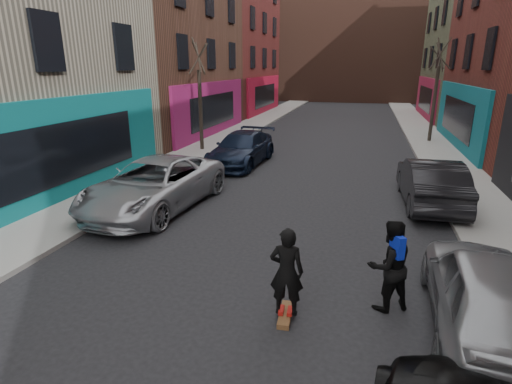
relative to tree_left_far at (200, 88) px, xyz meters
The scene contains 12 objects.
sidewalk_left 12.45m from the tree_left_far, 90.24° to the left, with size 2.50×84.00×0.13m, color gray.
sidewalk_right 17.61m from the tree_left_far, 43.95° to the left, with size 2.50×84.00×0.13m, color gray.
building_far 38.67m from the tree_left_far, 80.73° to the left, with size 40.00×10.00×14.00m, color #47281E.
tree_left_far is the anchor object (origin of this frame).
tree_right_far 13.78m from the tree_left_far, 25.82° to the left, with size 2.00×2.00×6.80m, color black, non-canonical shape.
parked_left_far 9.56m from the tree_left_far, 76.84° to the right, with size 2.69×5.82×1.62m, color #9C9EA4.
parked_left_end 4.62m from the tree_left_far, 37.87° to the right, with size 2.11×5.18×1.50m, color black.
parked_right_far 17.36m from the tree_left_far, 51.01° to the right, with size 1.87×4.65×1.59m, color gray.
parked_right_end 12.73m from the tree_left_far, 29.94° to the right, with size 1.67×4.78×1.58m, color black.
skateboard 15.97m from the tree_left_far, 61.80° to the right, with size 0.22×0.80×0.10m, color brown.
skateboarder 15.80m from the tree_left_far, 61.80° to the right, with size 0.62×0.41×1.70m, color black.
pedestrian 16.06m from the tree_left_far, 54.68° to the right, with size 1.10×1.03×1.80m.
Camera 1 is at (2.32, -2.08, 4.48)m, focal length 28.00 mm.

